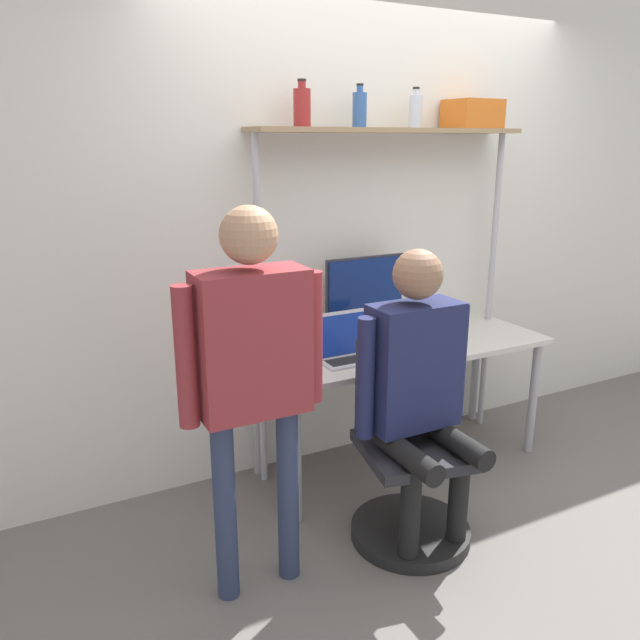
{
  "coord_description": "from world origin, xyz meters",
  "views": [
    {
      "loc": [
        -1.91,
        -2.37,
        1.81
      ],
      "look_at": [
        -0.74,
        -0.1,
        1.07
      ],
      "focal_mm": 35.0,
      "sensor_mm": 36.0,
      "label": 1
    }
  ],
  "objects_px": {
    "laptop": "(348,346)",
    "office_chair": "(409,478)",
    "person_standing": "(253,359)",
    "person_seated": "(418,377)",
    "bottle_red": "(302,107)",
    "bottle_clear": "(415,111)",
    "bottle_blue": "(360,109)",
    "monitor": "(365,295)",
    "cell_phone": "(393,351)",
    "storage_box": "(472,114)"
  },
  "relations": [
    {
      "from": "person_seated",
      "to": "storage_box",
      "type": "height_order",
      "value": "storage_box"
    },
    {
      "from": "bottle_clear",
      "to": "bottle_red",
      "type": "distance_m",
      "value": 0.67
    },
    {
      "from": "person_standing",
      "to": "bottle_red",
      "type": "bearing_deg",
      "value": 52.77
    },
    {
      "from": "monitor",
      "to": "person_standing",
      "type": "height_order",
      "value": "person_standing"
    },
    {
      "from": "person_standing",
      "to": "bottle_red",
      "type": "height_order",
      "value": "bottle_red"
    },
    {
      "from": "monitor",
      "to": "bottle_blue",
      "type": "distance_m",
      "value": 0.97
    },
    {
      "from": "person_seated",
      "to": "person_standing",
      "type": "xyz_separation_m",
      "value": [
        -0.75,
        0.03,
        0.2
      ]
    },
    {
      "from": "storage_box",
      "to": "office_chair",
      "type": "bearing_deg",
      "value": -139.33
    },
    {
      "from": "person_standing",
      "to": "bottle_blue",
      "type": "height_order",
      "value": "bottle_blue"
    },
    {
      "from": "person_standing",
      "to": "bottle_clear",
      "type": "relative_size",
      "value": 7.67
    },
    {
      "from": "laptop",
      "to": "office_chair",
      "type": "relative_size",
      "value": 0.38
    },
    {
      "from": "cell_phone",
      "to": "bottle_clear",
      "type": "relative_size",
      "value": 0.72
    },
    {
      "from": "monitor",
      "to": "bottle_red",
      "type": "relative_size",
      "value": 2.2
    },
    {
      "from": "laptop",
      "to": "person_standing",
      "type": "distance_m",
      "value": 0.95
    },
    {
      "from": "cell_phone",
      "to": "laptop",
      "type": "bearing_deg",
      "value": 171.37
    },
    {
      "from": "person_standing",
      "to": "bottle_clear",
      "type": "distance_m",
      "value": 1.76
    },
    {
      "from": "laptop",
      "to": "cell_phone",
      "type": "height_order",
      "value": "laptop"
    },
    {
      "from": "monitor",
      "to": "storage_box",
      "type": "relative_size",
      "value": 1.79
    },
    {
      "from": "monitor",
      "to": "cell_phone",
      "type": "bearing_deg",
      "value": -82.29
    },
    {
      "from": "monitor",
      "to": "cell_phone",
      "type": "relative_size",
      "value": 3.25
    },
    {
      "from": "laptop",
      "to": "office_chair",
      "type": "height_order",
      "value": "laptop"
    },
    {
      "from": "person_standing",
      "to": "bottle_red",
      "type": "xyz_separation_m",
      "value": [
        0.59,
        0.78,
        0.95
      ]
    },
    {
      "from": "person_seated",
      "to": "storage_box",
      "type": "bearing_deg",
      "value": 42.1
    },
    {
      "from": "office_chair",
      "to": "person_seated",
      "type": "distance_m",
      "value": 0.53
    },
    {
      "from": "office_chair",
      "to": "bottle_red",
      "type": "distance_m",
      "value": 1.85
    },
    {
      "from": "person_standing",
      "to": "storage_box",
      "type": "relative_size",
      "value": 5.84
    },
    {
      "from": "person_standing",
      "to": "bottle_blue",
      "type": "relative_size",
      "value": 7.51
    },
    {
      "from": "person_seated",
      "to": "bottle_red",
      "type": "xyz_separation_m",
      "value": [
        -0.16,
        0.81,
        1.15
      ]
    },
    {
      "from": "bottle_red",
      "to": "storage_box",
      "type": "xyz_separation_m",
      "value": [
        1.06,
        -0.0,
        -0.02
      ]
    },
    {
      "from": "monitor",
      "to": "bottle_red",
      "type": "distance_m",
      "value": 1.05
    },
    {
      "from": "bottle_clear",
      "to": "person_standing",
      "type": "bearing_deg",
      "value": -148.36
    },
    {
      "from": "laptop",
      "to": "bottle_blue",
      "type": "relative_size",
      "value": 1.66
    },
    {
      "from": "laptop",
      "to": "bottle_clear",
      "type": "bearing_deg",
      "value": 22.71
    },
    {
      "from": "laptop",
      "to": "bottle_red",
      "type": "bearing_deg",
      "value": 124.37
    },
    {
      "from": "monitor",
      "to": "storage_box",
      "type": "distance_m",
      "value": 1.18
    },
    {
      "from": "monitor",
      "to": "laptop",
      "type": "bearing_deg",
      "value": -137.65
    },
    {
      "from": "person_seated",
      "to": "bottle_clear",
      "type": "relative_size",
      "value": 6.62
    },
    {
      "from": "cell_phone",
      "to": "person_standing",
      "type": "xyz_separation_m",
      "value": [
        -0.99,
        -0.52,
        0.29
      ]
    },
    {
      "from": "bottle_clear",
      "to": "person_seated",
      "type": "bearing_deg",
      "value": -122.01
    },
    {
      "from": "person_standing",
      "to": "bottle_blue",
      "type": "bearing_deg",
      "value": 40.33
    },
    {
      "from": "cell_phone",
      "to": "office_chair",
      "type": "height_order",
      "value": "office_chair"
    },
    {
      "from": "cell_phone",
      "to": "bottle_red",
      "type": "height_order",
      "value": "bottle_red"
    },
    {
      "from": "cell_phone",
      "to": "office_chair",
      "type": "bearing_deg",
      "value": -114.59
    },
    {
      "from": "monitor",
      "to": "bottle_clear",
      "type": "relative_size",
      "value": 2.35
    },
    {
      "from": "laptop",
      "to": "person_seated",
      "type": "xyz_separation_m",
      "value": [
        0.01,
        -0.59,
        0.03
      ]
    },
    {
      "from": "office_chair",
      "to": "bottle_blue",
      "type": "xyz_separation_m",
      "value": [
        0.15,
        0.76,
        1.67
      ]
    },
    {
      "from": "bottle_clear",
      "to": "office_chair",
      "type": "bearing_deg",
      "value": -123.13
    },
    {
      "from": "laptop",
      "to": "bottle_clear",
      "type": "distance_m",
      "value": 1.3
    },
    {
      "from": "monitor",
      "to": "office_chair",
      "type": "xyz_separation_m",
      "value": [
        -0.2,
        -0.75,
        -0.7
      ]
    },
    {
      "from": "person_seated",
      "to": "bottle_clear",
      "type": "distance_m",
      "value": 1.49
    }
  ]
}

